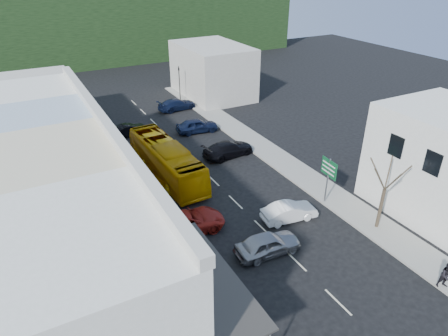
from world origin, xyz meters
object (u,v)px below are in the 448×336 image
at_px(direction_sign, 327,182).
at_px(traffic_signal, 180,84).
at_px(car_white, 289,212).
at_px(car_red, 187,223).
at_px(car_silver, 268,245).
at_px(street_tree, 385,190).
at_px(bus, 166,161).
at_px(pedestrian_right, 447,276).
at_px(pedestrian_left, 163,220).

distance_m(direction_sign, traffic_signal, 28.99).
bearing_deg(traffic_signal, car_white, 81.57).
bearing_deg(car_red, car_silver, -137.89).
xyz_separation_m(direction_sign, traffic_signal, (-0.48, 28.98, 0.41)).
height_order(car_red, street_tree, street_tree).
relative_size(street_tree, traffic_signal, 1.37).
distance_m(bus, car_silver, 13.39).
distance_m(car_silver, car_red, 6.09).
relative_size(car_silver, street_tree, 0.67).
xyz_separation_m(bus, car_white, (5.66, -10.73, -0.85)).
bearing_deg(direction_sign, car_silver, -154.52).
height_order(car_red, traffic_signal, traffic_signal).
bearing_deg(traffic_signal, pedestrian_right, 88.95).
relative_size(pedestrian_right, direction_sign, 0.43).
bearing_deg(pedestrian_left, car_silver, -117.97).
bearing_deg(car_red, pedestrian_left, 69.28).
relative_size(bus, traffic_signal, 2.42).
relative_size(car_silver, pedestrian_left, 2.59).
relative_size(car_white, pedestrian_left, 2.59).
height_order(car_silver, car_white, same).
relative_size(bus, direction_sign, 2.91).
bearing_deg(direction_sign, traffic_signal, 94.79).
bearing_deg(pedestrian_right, car_red, 156.79).
relative_size(car_red, pedestrian_left, 2.71).
relative_size(pedestrian_left, street_tree, 0.26).
bearing_deg(pedestrian_left, street_tree, -98.20).
bearing_deg(car_white, traffic_signal, 0.50).
bearing_deg(pedestrian_left, bus, -4.26).
distance_m(car_white, traffic_signal, 29.74).
bearing_deg(car_red, bus, -7.04).
bearing_deg(direction_sign, street_tree, -71.74).
distance_m(car_white, direction_sign, 4.16).
xyz_separation_m(car_white, traffic_signal, (3.44, 29.49, 1.70)).
bearing_deg(car_silver, direction_sign, -65.38).
relative_size(bus, pedestrian_right, 6.82).
height_order(bus, car_silver, bus).
relative_size(bus, car_white, 2.64).
distance_m(bus, car_white, 12.16).
xyz_separation_m(pedestrian_left, street_tree, (13.91, -6.94, 2.29)).
bearing_deg(car_silver, traffic_signal, -9.42).
relative_size(car_white, car_red, 0.96).
distance_m(pedestrian_left, direction_sign, 13.07).
bearing_deg(traffic_signal, bus, 62.34).
xyz_separation_m(car_red, pedestrian_left, (-1.53, 0.71, 0.30)).
bearing_deg(car_silver, car_white, -52.43).
xyz_separation_m(car_white, car_red, (-7.33, 2.33, 0.00)).
height_order(bus, pedestrian_left, bus).
height_order(car_silver, pedestrian_right, pedestrian_right).
bearing_deg(direction_sign, bus, 137.00).
xyz_separation_m(bus, direction_sign, (9.59, -10.22, 0.44)).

